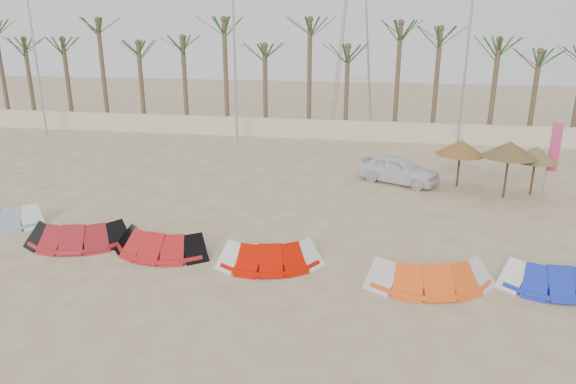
% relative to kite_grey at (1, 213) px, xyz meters
% --- Properties ---
extents(ground, '(120.00, 120.00, 0.00)m').
position_rel_kite_grey_xyz_m(ground, '(10.91, -4.06, -0.42)').
color(ground, beige).
rests_on(ground, ground).
extents(boundary_wall, '(60.00, 0.30, 1.30)m').
position_rel_kite_grey_xyz_m(boundary_wall, '(10.91, 17.94, 0.23)').
color(boundary_wall, beige).
rests_on(boundary_wall, ground).
extents(palm_line, '(52.00, 4.00, 7.70)m').
position_rel_kite_grey_xyz_m(palm_line, '(11.58, 19.44, 6.03)').
color(palm_line, brown).
rests_on(palm_line, ground).
extents(lamp_a, '(1.25, 0.14, 11.00)m').
position_rel_kite_grey_xyz_m(lamp_a, '(-9.05, 15.94, 5.35)').
color(lamp_a, '#A5A8AD').
rests_on(lamp_a, ground).
extents(lamp_b, '(1.25, 0.14, 11.00)m').
position_rel_kite_grey_xyz_m(lamp_b, '(4.95, 15.94, 5.35)').
color(lamp_b, '#A5A8AD').
rests_on(lamp_b, ground).
extents(lamp_c, '(1.25, 0.14, 11.00)m').
position_rel_kite_grey_xyz_m(lamp_c, '(18.95, 15.94, 5.35)').
color(lamp_c, '#A5A8AD').
rests_on(lamp_c, ground).
extents(pylon, '(3.00, 3.00, 14.00)m').
position_rel_kite_grey_xyz_m(pylon, '(11.91, 23.94, -0.42)').
color(pylon, '#A5A8AD').
rests_on(pylon, ground).
extents(kite_grey, '(3.64, 2.05, 0.90)m').
position_rel_kite_grey_xyz_m(kite_grey, '(0.00, 0.00, 0.00)').
color(kite_grey, '#919FAE').
rests_on(kite_grey, ground).
extents(kite_red_left, '(3.73, 2.23, 0.90)m').
position_rel_kite_grey_xyz_m(kite_red_left, '(4.09, -1.07, 0.00)').
color(kite_red_left, maroon).
rests_on(kite_red_left, ground).
extents(kite_red_mid, '(3.46, 1.86, 0.90)m').
position_rel_kite_grey_xyz_m(kite_red_mid, '(7.20, -1.27, -0.00)').
color(kite_red_mid, red).
rests_on(kite_red_mid, ground).
extents(kite_red_right, '(3.53, 2.20, 0.90)m').
position_rel_kite_grey_xyz_m(kite_red_right, '(11.03, -1.50, -0.00)').
color(kite_red_right, red).
rests_on(kite_red_right, ground).
extents(kite_orange, '(3.90, 2.24, 0.90)m').
position_rel_kite_grey_xyz_m(kite_orange, '(15.92, -1.91, 0.00)').
color(kite_orange, '#FF5917').
rests_on(kite_orange, ground).
extents(kite_blue, '(3.05, 1.59, 0.90)m').
position_rel_kite_grey_xyz_m(kite_blue, '(19.41, -1.56, -0.00)').
color(kite_blue, '#1A31BD').
rests_on(kite_blue, ground).
extents(parasol_left, '(2.27, 2.27, 2.25)m').
position_rel_kite_grey_xyz_m(parasol_left, '(17.96, 8.26, 1.48)').
color(parasol_left, '#4C331E').
rests_on(parasol_left, ground).
extents(parasol_mid, '(2.31, 2.31, 2.57)m').
position_rel_kite_grey_xyz_m(parasol_mid, '(19.77, 6.81, 1.79)').
color(parasol_mid, '#4C331E').
rests_on(parasol_mid, ground).
extents(parasol_right, '(1.90, 1.90, 2.24)m').
position_rel_kite_grey_xyz_m(parasol_right, '(21.08, 7.52, 1.47)').
color(parasol_right, '#4C331E').
rests_on(parasol_right, ground).
extents(flag_pink, '(0.44, 0.17, 3.40)m').
position_rel_kite_grey_xyz_m(flag_pink, '(21.93, 8.09, 1.60)').
color(flag_pink, '#A5A8AD').
rests_on(flag_pink, ground).
extents(car, '(4.26, 3.12, 1.35)m').
position_rel_kite_grey_xyz_m(car, '(15.18, 8.36, 0.25)').
color(car, white).
rests_on(car, ground).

